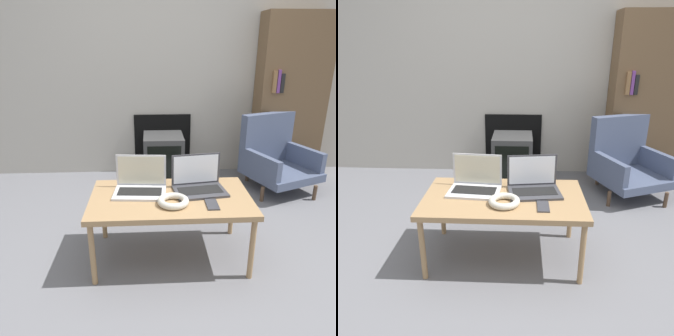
% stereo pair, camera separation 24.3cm
% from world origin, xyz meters
% --- Properties ---
extents(ground_plane, '(14.00, 14.00, 0.00)m').
position_xyz_m(ground_plane, '(0.00, 0.00, 0.00)').
color(ground_plane, slate).
extents(wall_back, '(7.00, 0.08, 2.60)m').
position_xyz_m(wall_back, '(0.00, 1.97, 1.29)').
color(wall_back, '#ADA89E').
rests_on(wall_back, ground_plane).
extents(table, '(1.07, 0.61, 0.47)m').
position_xyz_m(table, '(0.00, 0.25, 0.43)').
color(table, '#9E7A51').
rests_on(table, ground_plane).
extents(laptop_left, '(0.37, 0.27, 0.24)m').
position_xyz_m(laptop_left, '(-0.20, 0.35, 0.52)').
color(laptop_left, silver).
rests_on(laptop_left, table).
extents(laptop_right, '(0.38, 0.29, 0.24)m').
position_xyz_m(laptop_right, '(0.20, 0.35, 0.52)').
color(laptop_right, '#38383D').
rests_on(laptop_right, table).
extents(headphones, '(0.20, 0.20, 0.04)m').
position_xyz_m(headphones, '(0.01, 0.14, 0.49)').
color(headphones, beige).
rests_on(headphones, table).
extents(phone, '(0.08, 0.15, 0.01)m').
position_xyz_m(phone, '(0.25, 0.11, 0.47)').
color(phone, '#333338').
rests_on(phone, table).
extents(tv, '(0.43, 0.46, 0.50)m').
position_xyz_m(tv, '(0.01, 1.69, 0.25)').
color(tv, '#383838').
rests_on(tv, ground_plane).
extents(armchair, '(0.80, 0.79, 0.76)m').
position_xyz_m(armchair, '(1.15, 1.42, 0.34)').
color(armchair, '#47516B').
rests_on(armchair, ground_plane).
extents(bookshelf, '(0.72, 0.32, 1.73)m').
position_xyz_m(bookshelf, '(1.39, 1.77, 0.87)').
color(bookshelf, brown).
rests_on(bookshelf, ground_plane).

